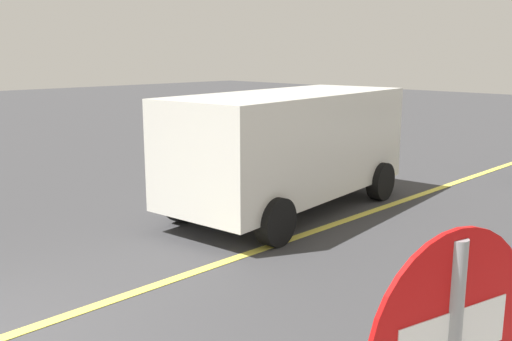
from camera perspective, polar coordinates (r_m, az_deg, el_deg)
name	(u,v)px	position (r m, az deg, el deg)	size (l,w,h in m)	color
lane_marking_centre	(188,274)	(7.69, -6.89, -10.40)	(28.00, 0.16, 0.01)	#E0D14C
white_van	(290,143)	(10.41, 3.51, 2.76)	(5.40, 2.74, 2.20)	silver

